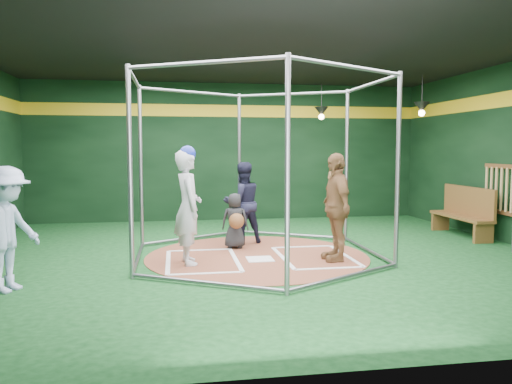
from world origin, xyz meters
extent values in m
cube|color=#0C3614|center=(0.00, 0.00, -0.01)|extent=(10.00, 9.00, 0.02)
cube|color=black|center=(0.00, 0.00, 3.50)|extent=(10.00, 9.00, 0.02)
cube|color=black|center=(0.00, 4.50, 1.75)|extent=(10.00, 0.10, 3.50)
cube|color=black|center=(0.00, -4.50, 1.75)|extent=(10.00, 0.10, 3.50)
cube|color=yellow|center=(0.00, 4.47, 2.80)|extent=(10.00, 0.01, 0.30)
cylinder|color=brown|center=(0.00, 0.00, 0.01)|extent=(3.80, 3.80, 0.01)
cube|color=white|center=(0.00, -0.30, 0.02)|extent=(0.43, 0.43, 0.01)
cube|color=white|center=(-0.95, 0.60, 0.02)|extent=(1.10, 0.07, 0.01)
cube|color=white|center=(-0.95, -1.10, 0.02)|extent=(1.10, 0.07, 0.01)
cube|color=white|center=(-1.50, -0.25, 0.02)|extent=(0.07, 1.70, 0.01)
cube|color=white|center=(-0.40, -0.25, 0.02)|extent=(0.07, 1.70, 0.01)
cube|color=white|center=(0.95, 0.60, 0.02)|extent=(1.10, 0.07, 0.01)
cube|color=white|center=(0.95, -1.10, 0.02)|extent=(1.10, 0.07, 0.01)
cube|color=white|center=(0.40, -0.25, 0.02)|extent=(0.07, 1.70, 0.01)
cube|color=white|center=(1.50, -0.25, 0.02)|extent=(0.07, 1.70, 0.01)
cylinder|color=gray|center=(1.99, 1.15, 1.50)|extent=(0.07, 0.07, 3.00)
cylinder|color=gray|center=(0.00, 2.30, 1.50)|extent=(0.07, 0.07, 3.00)
cylinder|color=gray|center=(-1.99, 1.15, 1.50)|extent=(0.07, 0.07, 3.00)
cylinder|color=gray|center=(-1.99, -1.15, 1.50)|extent=(0.07, 0.07, 3.00)
cylinder|color=gray|center=(0.00, -2.30, 1.50)|extent=(0.07, 0.07, 3.00)
cylinder|color=gray|center=(1.99, -1.15, 1.50)|extent=(0.07, 0.07, 3.00)
cylinder|color=gray|center=(1.00, 1.72, 2.95)|extent=(2.02, 1.20, 0.06)
cylinder|color=gray|center=(1.00, 1.72, 0.05)|extent=(2.02, 1.20, 0.06)
cylinder|color=gray|center=(-1.00, 1.72, 2.95)|extent=(2.02, 1.20, 0.06)
cylinder|color=gray|center=(-1.00, 1.72, 0.05)|extent=(2.02, 1.20, 0.06)
cylinder|color=gray|center=(-1.99, 0.00, 2.95)|extent=(0.06, 2.30, 0.06)
cylinder|color=gray|center=(-1.99, 0.00, 0.05)|extent=(0.06, 2.30, 0.06)
cylinder|color=gray|center=(-1.00, -1.73, 2.95)|extent=(2.02, 1.20, 0.06)
cylinder|color=gray|center=(-1.00, -1.73, 0.05)|extent=(2.02, 1.20, 0.06)
cylinder|color=gray|center=(1.00, -1.73, 2.95)|extent=(2.02, 1.20, 0.06)
cylinder|color=gray|center=(1.00, -1.73, 0.05)|extent=(2.02, 1.20, 0.06)
cylinder|color=gray|center=(1.99, 0.00, 2.95)|extent=(0.06, 2.30, 0.06)
cylinder|color=gray|center=(1.99, 0.00, 0.05)|extent=(0.06, 2.30, 0.06)
cube|color=brown|center=(4.94, 0.40, 1.50)|extent=(0.05, 1.25, 0.08)
cube|color=brown|center=(4.94, 0.40, 0.60)|extent=(0.05, 1.25, 0.08)
cylinder|color=tan|center=(4.92, 0.16, 1.05)|extent=(0.06, 0.06, 0.85)
cylinder|color=tan|center=(4.92, 0.32, 1.05)|extent=(0.06, 0.06, 0.85)
cylinder|color=tan|center=(4.92, 0.48, 1.05)|extent=(0.06, 0.06, 0.85)
cylinder|color=tan|center=(4.92, 0.64, 1.05)|extent=(0.06, 0.06, 0.85)
cylinder|color=tan|center=(4.92, 0.79, 1.05)|extent=(0.06, 0.06, 0.85)
cylinder|color=tan|center=(4.92, 0.95, 1.05)|extent=(0.06, 0.06, 0.85)
cone|color=black|center=(2.20, 3.60, 2.75)|extent=(0.34, 0.34, 0.22)
sphere|color=#FFD899|center=(2.20, 3.60, 2.62)|extent=(0.14, 0.14, 0.14)
cylinder|color=black|center=(2.20, 3.60, 3.10)|extent=(0.02, 0.02, 0.70)
cone|color=black|center=(4.00, 2.00, 2.75)|extent=(0.34, 0.34, 0.22)
sphere|color=#FFD899|center=(4.00, 2.00, 2.62)|extent=(0.14, 0.14, 0.14)
cylinder|color=black|center=(4.00, 2.00, 3.10)|extent=(0.02, 0.02, 0.70)
imported|color=#BABAC1|center=(-1.17, -0.39, 0.92)|extent=(0.52, 0.72, 1.81)
sphere|color=#162698|center=(-1.17, -0.39, 1.76)|extent=(0.26, 0.26, 0.26)
imported|color=#A87948|center=(1.22, -0.53, 0.89)|extent=(0.44, 1.03, 1.76)
imported|color=black|center=(-0.29, 0.73, 0.52)|extent=(0.56, 0.43, 1.02)
sphere|color=brown|center=(-0.29, 0.48, 0.55)|extent=(0.28, 0.28, 0.28)
imported|color=black|center=(-0.09, 1.19, 0.80)|extent=(0.88, 0.76, 1.57)
imported|color=#AFC2E8|center=(-3.52, -1.54, 0.81)|extent=(1.00, 1.21, 1.62)
cube|color=brown|center=(4.55, 1.24, 0.42)|extent=(0.42, 1.79, 0.06)
cube|color=brown|center=(4.72, 1.24, 0.75)|extent=(0.06, 1.79, 0.60)
cube|color=brown|center=(4.55, 0.45, 0.20)|extent=(0.40, 0.08, 0.40)
cube|color=brown|center=(4.55, 2.04, 0.20)|extent=(0.40, 0.08, 0.40)
camera|label=1|loc=(-1.38, -8.31, 1.85)|focal=35.00mm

